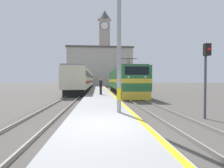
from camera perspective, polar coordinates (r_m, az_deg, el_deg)
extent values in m
plane|color=#514C47|center=(36.37, -4.33, -1.88)|extent=(200.00, 200.00, 0.00)
cube|color=#999999|center=(31.37, -4.27, -2.04)|extent=(3.15, 140.00, 0.36)
cube|color=yellow|center=(31.41, -1.66, -1.70)|extent=(0.20, 140.00, 0.00)
cube|color=#514C47|center=(31.59, 1.93, -2.33)|extent=(2.84, 140.00, 0.02)
cube|color=gray|center=(31.51, 0.64, -2.19)|extent=(0.07, 140.00, 0.14)
cube|color=gray|center=(31.68, 3.22, -2.18)|extent=(0.07, 140.00, 0.14)
cube|color=#514C47|center=(31.50, -9.78, -2.36)|extent=(2.83, 140.00, 0.02)
cube|color=gray|center=(31.57, -11.08, -2.21)|extent=(0.07, 140.00, 0.14)
cube|color=gray|center=(31.44, -8.48, -2.21)|extent=(0.07, 140.00, 0.14)
cube|color=black|center=(25.15, 3.65, -2.24)|extent=(2.46, 16.23, 0.90)
cube|color=#286B38|center=(25.11, 3.66, 1.65)|extent=(2.90, 17.64, 2.51)
cube|color=gold|center=(25.11, 3.66, 1.08)|extent=(2.92, 17.66, 0.44)
cube|color=gold|center=(16.64, 8.03, -3.86)|extent=(2.75, 0.30, 0.81)
cube|color=black|center=(16.52, 8.12, 4.32)|extent=(2.32, 0.12, 0.80)
sphere|color=white|center=(16.30, 5.41, 2.33)|extent=(0.20, 0.20, 0.20)
sphere|color=white|center=(16.65, 10.83, 2.29)|extent=(0.20, 0.20, 0.20)
cube|color=#4C4C51|center=(25.15, 3.66, 4.65)|extent=(2.61, 16.76, 0.12)
cylinder|color=#333333|center=(20.52, 5.63, 6.99)|extent=(0.06, 0.63, 1.03)
cylinder|color=#333333|center=(21.20, 5.28, 6.81)|extent=(0.06, 0.63, 1.03)
cube|color=#262626|center=(20.91, 5.45, 8.26)|extent=(2.03, 0.08, 0.06)
cube|color=black|center=(36.24, -9.12, -1.19)|extent=(2.46, 31.98, 0.90)
cube|color=beige|center=(36.21, -9.13, 1.66)|extent=(2.90, 33.31, 2.71)
cube|color=black|center=(36.22, -9.13, 2.52)|extent=(2.92, 32.64, 0.64)
cube|color=maroon|center=(36.21, -9.13, 0.80)|extent=(2.92, 32.64, 0.36)
cube|color=gray|center=(36.25, -9.14, 3.96)|extent=(2.67, 33.31, 0.20)
cylinder|color=#9E9EA3|center=(9.06, 2.32, 16.56)|extent=(0.21, 0.21, 8.00)
cylinder|color=yellow|center=(8.77, 2.30, -3.37)|extent=(0.23, 0.23, 0.60)
cylinder|color=#23232D|center=(19.74, -3.68, -2.18)|extent=(0.26, 0.26, 0.86)
cylinder|color=black|center=(19.71, -3.69, 0.12)|extent=(0.34, 0.34, 0.72)
sphere|color=tan|center=(19.71, -3.69, 1.50)|extent=(0.23, 0.23, 0.23)
cube|color=#ADA393|center=(67.62, -2.50, 10.15)|extent=(4.01, 4.01, 24.92)
cylinder|color=black|center=(67.84, -2.43, 18.49)|extent=(3.11, 0.06, 3.11)
cylinder|color=white|center=(67.81, -2.43, 18.50)|extent=(2.81, 0.10, 2.81)
cone|color=#47514C|center=(71.24, -2.51, 21.55)|extent=(5.02, 5.02, 3.61)
cube|color=#B7B2A3|center=(58.96, -3.93, 5.25)|extent=(20.73, 8.35, 12.23)
cube|color=#564C47|center=(59.74, -3.94, 11.35)|extent=(21.33, 8.95, 0.50)
cylinder|color=#4C4C51|center=(10.07, 28.15, -1.00)|extent=(0.12, 0.12, 3.20)
cube|color=black|center=(10.08, 28.63, 9.83)|extent=(0.30, 0.24, 0.60)
sphere|color=red|center=(9.97, 29.05, 9.92)|extent=(0.16, 0.16, 0.16)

